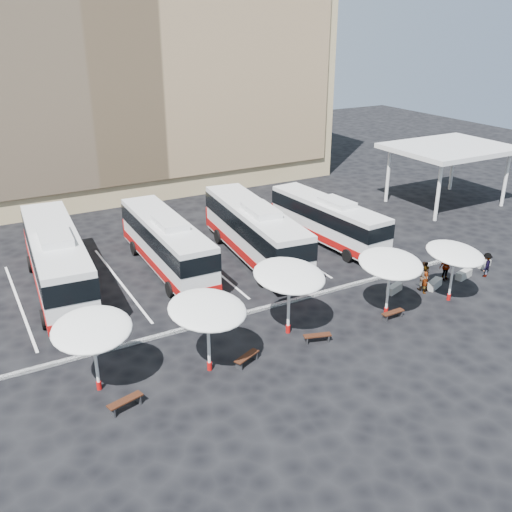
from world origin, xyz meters
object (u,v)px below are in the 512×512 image
bus_0 (57,259)px  sunshade_0 (92,330)px  conc_bench_2 (464,274)px  wood_bench_2 (317,337)px  wood_bench_0 (125,402)px  wood_bench_3 (393,313)px  bus_1 (166,242)px  conc_bench_0 (394,289)px  sunshade_4 (455,254)px  passenger_1 (423,276)px  wood_bench_1 (247,358)px  bus_2 (255,230)px  sunshade_2 (289,276)px  passenger_2 (446,266)px  conc_bench_1 (434,284)px  sunshade_3 (391,264)px  passenger_0 (426,279)px  sunshade_1 (207,310)px  passenger_3 (486,265)px  conc_bench_3 (484,264)px  bus_3 (327,219)px

bus_0 → sunshade_0: (-0.60, -11.06, 0.95)m
bus_0 → sunshade_0: bearing=-88.9°
conc_bench_2 → wood_bench_2: bearing=-171.5°
wood_bench_0 → wood_bench_3: 15.29m
bus_1 → wood_bench_2: 12.96m
conc_bench_0 → sunshade_4: bearing=-48.4°
sunshade_0 → wood_bench_0: bearing=-72.6°
sunshade_4 → passenger_1: sunshade_4 is taller
wood_bench_1 → wood_bench_2: 4.08m
bus_2 → sunshade_4: 13.11m
sunshade_2 → passenger_2: sunshade_2 is taller
wood_bench_1 → conc_bench_1: (14.02, 1.72, -0.10)m
sunshade_3 → conc_bench_1: size_ratio=3.02×
wood_bench_1 → wood_bench_3: bearing=-0.0°
sunshade_4 → passenger_0: bearing=109.3°
bus_1 → sunshade_1: same height
bus_2 → passenger_0: bearing=-50.4°
sunshade_2 → passenger_1: bearing=2.1°
bus_0 → conc_bench_1: bus_0 is taller
wood_bench_1 → wood_bench_3: size_ratio=1.09×
bus_2 → passenger_3: bus_2 is taller
bus_1 → conc_bench_1: 17.13m
wood_bench_2 → wood_bench_3: bearing=0.2°
conc_bench_1 → wood_bench_2: bearing=-170.0°
sunshade_2 → bus_1: bearing=103.3°
wood_bench_2 → conc_bench_0: conc_bench_0 is taller
passenger_2 → sunshade_0: bearing=-176.6°
sunshade_0 → wood_bench_0: sunshade_0 is taller
sunshade_1 → conc_bench_3: 21.38m
wood_bench_2 → passenger_0: (8.98, 1.57, 0.53)m
bus_3 → passenger_3: bus_3 is taller
sunshade_1 → sunshade_4: size_ratio=1.10×
bus_1 → passenger_1: bearing=-38.8°
bus_1 → bus_2: size_ratio=0.92×
bus_3 → passenger_2: bus_3 is taller
conc_bench_3 → conc_bench_2: bearing=-167.6°
conc_bench_0 → passenger_1: (1.72, -0.57, 0.69)m
bus_0 → sunshade_4: bearing=-28.0°
bus_1 → passenger_1: size_ratio=6.45×
wood_bench_0 → passenger_0: bearing=6.2°
bus_0 → bus_2: 12.83m
passenger_0 → passenger_3: 5.04m
sunshade_3 → wood_bench_2: sunshade_3 is taller
passenger_0 → passenger_1: size_ratio=0.94×
bus_0 → bus_1: 6.87m
wood_bench_0 → wood_bench_3: wood_bench_0 is taller
conc_bench_3 → passenger_1: (-6.11, -0.52, 0.72)m
sunshade_4 → passenger_2: 3.50m
wood_bench_0 → passenger_1: passenger_1 is taller
conc_bench_0 → passenger_0: 1.94m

